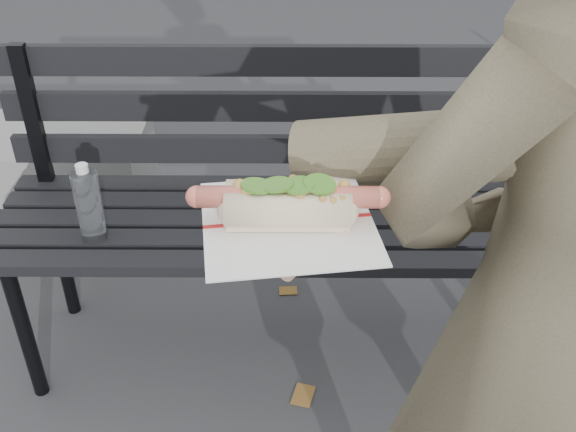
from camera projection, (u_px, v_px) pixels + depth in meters
name	position (u px, v px, depth m)	size (l,w,h in m)	color
park_bench	(275.00, 189.00, 1.80)	(1.50, 0.44, 0.88)	black
person	(552.00, 326.00, 0.97)	(0.58, 0.38, 1.60)	#494330
held_hotdog	(448.00, 162.00, 0.78)	(0.62, 0.31, 0.20)	#494330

